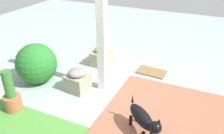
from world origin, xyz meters
TOP-DOWN VIEW (x-y plane):
  - ground_plane at (0.00, 0.00)m, footprint 12.00×12.00m
  - brick_path at (-0.93, 0.54)m, footprint 1.80×2.40m
  - porch_pillar at (0.28, -0.04)m, footprint 0.14×0.14m
  - stone_planter_nearest at (0.71, -0.87)m, footprint 0.43×0.44m
  - stone_planter_mid at (0.67, 0.21)m, footprint 0.41×0.40m
  - round_shrub at (1.52, 0.27)m, footprint 0.76×0.76m
  - terracotta_pot_tall at (1.31, 1.13)m, footprint 0.27×0.27m
  - dog at (-0.75, 0.80)m, footprint 0.60×0.56m
  - doormat at (-0.37, -0.97)m, footprint 0.59×0.39m

SIDE VIEW (x-z plane):
  - ground_plane at x=0.00m, z-range 0.00..0.00m
  - brick_path at x=-0.93m, z-range 0.00..0.02m
  - doormat at x=-0.37m, z-range 0.00..0.03m
  - stone_planter_nearest at x=0.71m, z-range -0.02..0.42m
  - stone_planter_mid at x=0.67m, z-range -0.01..0.42m
  - terracotta_pot_tall at x=1.31m, z-range -0.10..0.61m
  - dog at x=-0.75m, z-range 0.04..0.52m
  - round_shrub at x=1.52m, z-range 0.00..0.76m
  - porch_pillar at x=0.28m, z-range 0.00..2.52m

